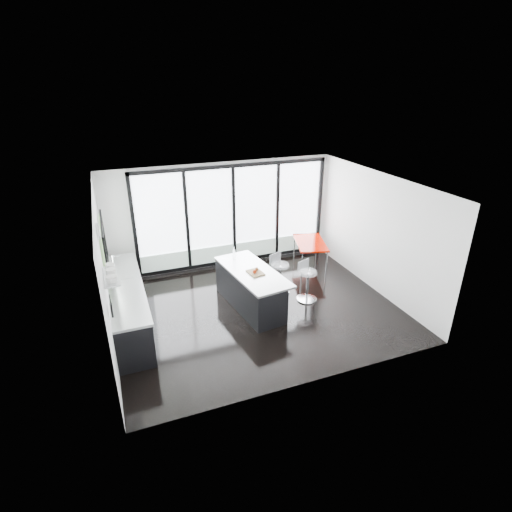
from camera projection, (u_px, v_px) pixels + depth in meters
name	position (u px, v px, depth m)	size (l,w,h in m)	color
floor	(257.00, 309.00, 8.88)	(6.00, 5.00, 0.00)	black
ceiling	(257.00, 185.00, 7.74)	(6.00, 5.00, 0.00)	white
wall_back	(233.00, 220.00, 10.55)	(6.00, 0.09, 2.80)	silver
wall_front	(315.00, 311.00, 6.18)	(6.00, 0.00, 2.80)	silver
wall_left	(104.00, 261.00, 7.50)	(0.26, 5.00, 2.80)	silver
wall_right	(377.00, 233.00, 9.29)	(0.00, 5.00, 2.80)	silver
counter_cabinets	(128.00, 305.00, 8.15)	(0.69, 3.24, 1.36)	black
island	(250.00, 289.00, 8.82)	(1.18, 2.23, 1.13)	black
bar_stool_near	(307.00, 286.00, 9.10)	(0.46, 0.46, 0.73)	silver
bar_stool_far	(280.00, 279.00, 9.39)	(0.48, 0.48, 0.76)	silver
red_table	(310.00, 254.00, 10.79)	(0.74, 1.30, 0.69)	#A60E00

